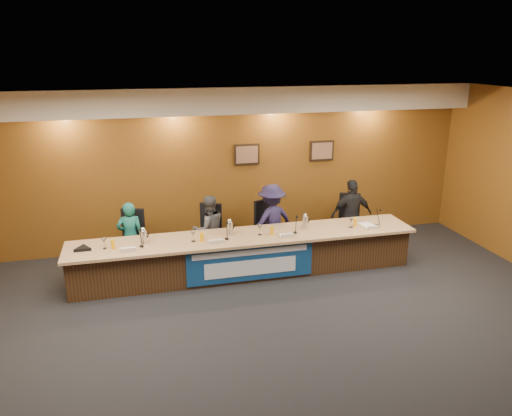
# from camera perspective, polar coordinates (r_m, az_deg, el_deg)

# --- Properties ---
(floor) EXTENTS (10.00, 10.00, 0.00)m
(floor) POSITION_cam_1_polar(r_m,az_deg,el_deg) (7.05, 3.29, -15.52)
(floor) COLOR black
(floor) RESTS_ON ground
(ceiling) EXTENTS (10.00, 8.00, 0.04)m
(ceiling) POSITION_cam_1_polar(r_m,az_deg,el_deg) (5.94, 3.84, 11.28)
(ceiling) COLOR silver
(ceiling) RESTS_ON wall_back
(wall_back) EXTENTS (10.00, 0.04, 3.20)m
(wall_back) POSITION_cam_1_polar(r_m,az_deg,el_deg) (10.05, -3.32, 4.66)
(wall_back) COLOR brown
(wall_back) RESTS_ON floor
(soffit) EXTENTS (10.00, 0.50, 0.50)m
(soffit) POSITION_cam_1_polar(r_m,az_deg,el_deg) (9.59, -3.18, 12.22)
(soffit) COLOR beige
(soffit) RESTS_ON wall_back
(dais_body) EXTENTS (6.00, 0.80, 0.70)m
(dais_body) POSITION_cam_1_polar(r_m,az_deg,el_deg) (8.94, -1.24, -5.44)
(dais_body) COLOR #3A2312
(dais_body) RESTS_ON floor
(dais_top) EXTENTS (6.10, 0.95, 0.05)m
(dais_top) POSITION_cam_1_polar(r_m,az_deg,el_deg) (8.75, -1.18, -3.30)
(dais_top) COLOR tan
(dais_top) RESTS_ON dais_body
(banner) EXTENTS (2.20, 0.02, 0.65)m
(banner) POSITION_cam_1_polar(r_m,az_deg,el_deg) (8.56, -0.62, -6.31)
(banner) COLOR navy
(banner) RESTS_ON dais_body
(banner_text_upper) EXTENTS (2.00, 0.01, 0.10)m
(banner_text_upper) POSITION_cam_1_polar(r_m,az_deg,el_deg) (8.46, -0.60, -5.11)
(banner_text_upper) COLOR silver
(banner_text_upper) RESTS_ON banner
(banner_text_lower) EXTENTS (1.60, 0.01, 0.28)m
(banner_text_lower) POSITION_cam_1_polar(r_m,az_deg,el_deg) (8.58, -0.60, -6.83)
(banner_text_lower) COLOR silver
(banner_text_lower) RESTS_ON banner
(wall_photo_left) EXTENTS (0.52, 0.04, 0.42)m
(wall_photo_left) POSITION_cam_1_polar(r_m,az_deg,el_deg) (10.04, -1.06, 6.14)
(wall_photo_left) COLOR black
(wall_photo_left) RESTS_ON wall_back
(wall_photo_right) EXTENTS (0.52, 0.04, 0.42)m
(wall_photo_right) POSITION_cam_1_polar(r_m,az_deg,el_deg) (10.51, 7.52, 6.51)
(wall_photo_right) COLOR black
(wall_photo_right) RESTS_ON wall_back
(panelist_a) EXTENTS (0.49, 0.34, 1.30)m
(panelist_a) POSITION_cam_1_polar(r_m,az_deg,el_deg) (9.25, -14.15, -3.20)
(panelist_a) COLOR #145D55
(panelist_a) RESTS_ON floor
(panelist_b) EXTENTS (0.72, 0.61, 1.32)m
(panelist_b) POSITION_cam_1_polar(r_m,az_deg,el_deg) (9.33, -5.41, -2.47)
(panelist_b) COLOR #444448
(panelist_b) RESTS_ON floor
(panelist_c) EXTENTS (1.06, 0.81, 1.45)m
(panelist_c) POSITION_cam_1_polar(r_m,az_deg,el_deg) (9.55, 1.79, -1.50)
(panelist_c) COLOR #1E193C
(panelist_c) RESTS_ON floor
(panelist_d) EXTENTS (0.85, 0.38, 1.43)m
(panelist_d) POSITION_cam_1_polar(r_m,az_deg,el_deg) (10.10, 10.85, -0.76)
(panelist_d) COLOR black
(panelist_d) RESTS_ON floor
(office_chair_a) EXTENTS (0.60, 0.60, 0.08)m
(office_chair_a) POSITION_cam_1_polar(r_m,az_deg,el_deg) (9.40, -14.08, -3.94)
(office_chair_a) COLOR black
(office_chair_a) RESTS_ON floor
(office_chair_b) EXTENTS (0.64, 0.64, 0.08)m
(office_chair_b) POSITION_cam_1_polar(r_m,az_deg,el_deg) (9.48, -5.47, -3.28)
(office_chair_b) COLOR black
(office_chair_b) RESTS_ON floor
(office_chair_c) EXTENTS (0.63, 0.63, 0.08)m
(office_chair_c) POSITION_cam_1_polar(r_m,az_deg,el_deg) (9.72, 1.62, -2.67)
(office_chair_c) COLOR black
(office_chair_c) RESTS_ON floor
(office_chair_d) EXTENTS (0.63, 0.63, 0.08)m
(office_chair_d) POSITION_cam_1_polar(r_m,az_deg,el_deg) (10.27, 10.55, -1.85)
(office_chair_d) COLOR black
(office_chair_d) RESTS_ON floor
(nameplate_a) EXTENTS (0.24, 0.08, 0.10)m
(nameplate_a) POSITION_cam_1_polar(r_m,az_deg,el_deg) (8.29, -14.41, -4.60)
(nameplate_a) COLOR white
(nameplate_a) RESTS_ON dais_top
(microphone_a) EXTENTS (0.07, 0.07, 0.02)m
(microphone_a) POSITION_cam_1_polar(r_m,az_deg,el_deg) (8.46, -12.94, -4.28)
(microphone_a) COLOR black
(microphone_a) RESTS_ON dais_top
(juice_glass_a) EXTENTS (0.06, 0.06, 0.15)m
(juice_glass_a) POSITION_cam_1_polar(r_m,az_deg,el_deg) (8.47, -16.03, -4.02)
(juice_glass_a) COLOR #F4AA00
(juice_glass_a) RESTS_ON dais_top
(water_glass_a) EXTENTS (0.08, 0.08, 0.18)m
(water_glass_a) POSITION_cam_1_polar(r_m,az_deg,el_deg) (8.51, -16.95, -3.91)
(water_glass_a) COLOR silver
(water_glass_a) RESTS_ON dais_top
(nameplate_b) EXTENTS (0.24, 0.08, 0.10)m
(nameplate_b) POSITION_cam_1_polar(r_m,az_deg,el_deg) (8.38, -4.51, -3.83)
(nameplate_b) COLOR white
(nameplate_b) RESTS_ON dais_top
(microphone_b) EXTENTS (0.07, 0.07, 0.02)m
(microphone_b) POSITION_cam_1_polar(r_m,az_deg,el_deg) (8.58, -3.37, -3.53)
(microphone_b) COLOR black
(microphone_b) RESTS_ON dais_top
(juice_glass_b) EXTENTS (0.06, 0.06, 0.15)m
(juice_glass_b) POSITION_cam_1_polar(r_m,az_deg,el_deg) (8.51, -6.22, -3.32)
(juice_glass_b) COLOR #F4AA00
(juice_glass_b) RESTS_ON dais_top
(water_glass_b) EXTENTS (0.08, 0.08, 0.18)m
(water_glass_b) POSITION_cam_1_polar(r_m,az_deg,el_deg) (8.50, -7.19, -3.27)
(water_glass_b) COLOR silver
(water_glass_b) RESTS_ON dais_top
(nameplate_c) EXTENTS (0.24, 0.08, 0.10)m
(nameplate_c) POSITION_cam_1_polar(r_m,az_deg,el_deg) (8.64, 3.62, -3.12)
(nameplate_c) COLOR white
(nameplate_c) RESTS_ON dais_top
(microphone_c) EXTENTS (0.07, 0.07, 0.02)m
(microphone_c) POSITION_cam_1_polar(r_m,az_deg,el_deg) (8.87, 4.48, -2.81)
(microphone_c) COLOR black
(microphone_c) RESTS_ON dais_top
(juice_glass_c) EXTENTS (0.06, 0.06, 0.15)m
(juice_glass_c) POSITION_cam_1_polar(r_m,az_deg,el_deg) (8.76, 1.82, -2.59)
(juice_glass_c) COLOR #F4AA00
(juice_glass_c) RESTS_ON dais_top
(water_glass_c) EXTENTS (0.08, 0.08, 0.18)m
(water_glass_c) POSITION_cam_1_polar(r_m,az_deg,el_deg) (8.73, 0.43, -2.54)
(water_glass_c) COLOR silver
(water_glass_c) RESTS_ON dais_top
(nameplate_d) EXTENTS (0.24, 0.08, 0.10)m
(nameplate_d) POSITION_cam_1_polar(r_m,az_deg,el_deg) (9.25, 13.22, -2.15)
(nameplate_d) COLOR white
(nameplate_d) RESTS_ON dais_top
(microphone_d) EXTENTS (0.07, 0.07, 0.02)m
(microphone_d) POSITION_cam_1_polar(r_m,az_deg,el_deg) (9.48, 13.62, -1.92)
(microphone_d) COLOR black
(microphone_d) RESTS_ON dais_top
(juice_glass_d) EXTENTS (0.06, 0.06, 0.15)m
(juice_glass_d) POSITION_cam_1_polar(r_m,az_deg,el_deg) (9.35, 11.25, -1.61)
(juice_glass_d) COLOR #F4AA00
(juice_glass_d) RESTS_ON dais_top
(water_glass_d) EXTENTS (0.08, 0.08, 0.18)m
(water_glass_d) POSITION_cam_1_polar(r_m,az_deg,el_deg) (9.25, 10.82, -1.69)
(water_glass_d) COLOR silver
(water_glass_d) RESTS_ON dais_top
(carafe_left) EXTENTS (0.12, 0.12, 0.23)m
(carafe_left) POSITION_cam_1_polar(r_m,az_deg,el_deg) (8.56, -12.74, -3.27)
(carafe_left) COLOR silver
(carafe_left) RESTS_ON dais_top
(carafe_mid) EXTENTS (0.11, 0.11, 0.24)m
(carafe_mid) POSITION_cam_1_polar(r_m,az_deg,el_deg) (8.72, -3.03, -2.38)
(carafe_mid) COLOR silver
(carafe_mid) RESTS_ON dais_top
(carafe_right) EXTENTS (0.11, 0.11, 0.24)m
(carafe_right) POSITION_cam_1_polar(r_m,az_deg,el_deg) (9.06, 5.62, -1.68)
(carafe_right) COLOR silver
(carafe_right) RESTS_ON dais_top
(speakerphone) EXTENTS (0.32, 0.32, 0.05)m
(speakerphone) POSITION_cam_1_polar(r_m,az_deg,el_deg) (8.59, -19.18, -4.40)
(speakerphone) COLOR black
(speakerphone) RESTS_ON dais_top
(paper_stack) EXTENTS (0.26, 0.33, 0.01)m
(paper_stack) POSITION_cam_1_polar(r_m,az_deg,el_deg) (9.48, 12.63, -1.89)
(paper_stack) COLOR white
(paper_stack) RESTS_ON dais_top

